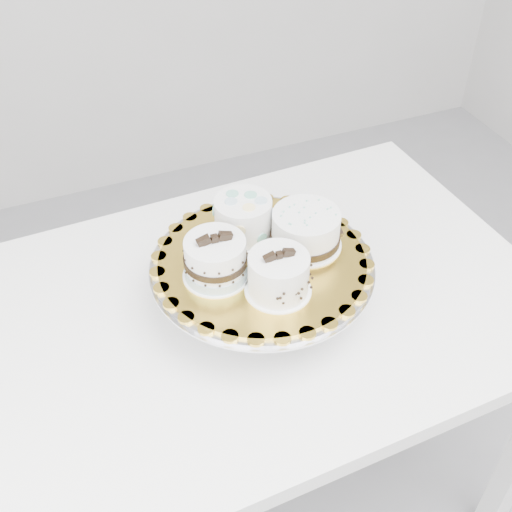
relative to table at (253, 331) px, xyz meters
name	(u,v)px	position (x,y,z in m)	size (l,w,h in m)	color
table	(253,331)	(0.00, 0.00, 0.00)	(1.14, 0.78, 0.75)	white
cake_stand	(262,276)	(0.01, -0.02, 0.16)	(0.40, 0.40, 0.11)	gray
cake_board	(262,261)	(0.01, -0.02, 0.20)	(0.37, 0.37, 0.01)	gold
cake_swirl	(278,275)	(0.00, -0.10, 0.24)	(0.11, 0.11, 0.09)	white
cake_banded	(216,260)	(-0.08, -0.03, 0.24)	(0.12, 0.12, 0.09)	white
cake_dots	(243,217)	(0.01, 0.06, 0.24)	(0.13, 0.13, 0.08)	white
cake_ribbon	(306,230)	(0.10, -0.01, 0.24)	(0.14, 0.13, 0.07)	white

